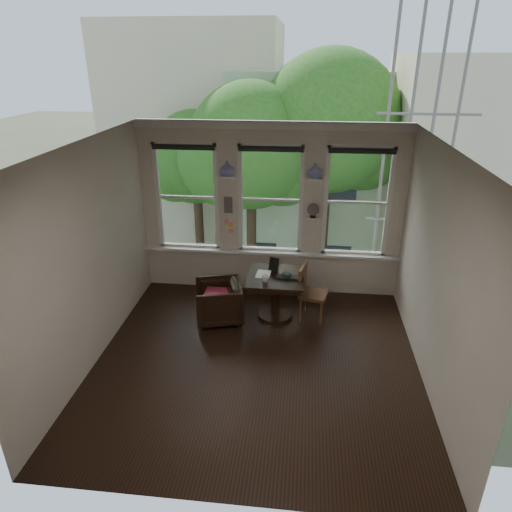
# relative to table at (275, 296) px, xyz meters

# --- Properties ---
(ground) EXTENTS (4.50, 4.50, 0.00)m
(ground) POSITION_rel_table_xyz_m (-0.17, -1.24, -0.38)
(ground) COLOR black
(ground) RESTS_ON ground
(ceiling) EXTENTS (4.50, 4.50, 0.00)m
(ceiling) POSITION_rel_table_xyz_m (-0.17, -1.24, 2.62)
(ceiling) COLOR silver
(ceiling) RESTS_ON ground
(wall_back) EXTENTS (4.50, 0.00, 4.50)m
(wall_back) POSITION_rel_table_xyz_m (-0.17, 1.01, 1.12)
(wall_back) COLOR beige
(wall_back) RESTS_ON ground
(wall_front) EXTENTS (4.50, 0.00, 4.50)m
(wall_front) POSITION_rel_table_xyz_m (-0.17, -3.49, 1.12)
(wall_front) COLOR beige
(wall_front) RESTS_ON ground
(wall_left) EXTENTS (0.00, 4.50, 4.50)m
(wall_left) POSITION_rel_table_xyz_m (-2.42, -1.24, 1.12)
(wall_left) COLOR beige
(wall_left) RESTS_ON ground
(wall_right) EXTENTS (0.00, 4.50, 4.50)m
(wall_right) POSITION_rel_table_xyz_m (2.08, -1.24, 1.12)
(wall_right) COLOR beige
(wall_right) RESTS_ON ground
(window_left) EXTENTS (1.10, 0.12, 1.90)m
(window_left) POSITION_rel_table_xyz_m (-1.62, 1.01, 1.32)
(window_left) COLOR white
(window_left) RESTS_ON ground
(window_center) EXTENTS (1.10, 0.12, 1.90)m
(window_center) POSITION_rel_table_xyz_m (-0.17, 1.01, 1.32)
(window_center) COLOR white
(window_center) RESTS_ON ground
(window_right) EXTENTS (1.10, 0.12, 1.90)m
(window_right) POSITION_rel_table_xyz_m (1.28, 1.01, 1.32)
(window_right) COLOR white
(window_right) RESTS_ON ground
(shelf_left) EXTENTS (0.26, 0.16, 0.03)m
(shelf_left) POSITION_rel_table_xyz_m (-0.90, 0.91, 1.73)
(shelf_left) COLOR white
(shelf_left) RESTS_ON ground
(shelf_right) EXTENTS (0.26, 0.16, 0.03)m
(shelf_right) POSITION_rel_table_xyz_m (0.55, 0.91, 1.73)
(shelf_right) COLOR white
(shelf_right) RESTS_ON ground
(intercom) EXTENTS (0.14, 0.06, 0.28)m
(intercom) POSITION_rel_table_xyz_m (-0.90, 0.94, 1.23)
(intercom) COLOR #59544F
(intercom) RESTS_ON ground
(sticky_notes) EXTENTS (0.16, 0.01, 0.24)m
(sticky_notes) POSITION_rel_table_xyz_m (-0.90, 0.95, 0.88)
(sticky_notes) COLOR pink
(sticky_notes) RESTS_ON ground
(desk_fan) EXTENTS (0.20, 0.20, 0.24)m
(desk_fan) POSITION_rel_table_xyz_m (0.55, 0.89, 1.16)
(desk_fan) COLOR #59544F
(desk_fan) RESTS_ON ground
(vase_left) EXTENTS (0.24, 0.24, 0.25)m
(vase_left) POSITION_rel_table_xyz_m (-0.90, 0.91, 1.86)
(vase_left) COLOR silver
(vase_left) RESTS_ON shelf_left
(vase_right) EXTENTS (0.24, 0.24, 0.25)m
(vase_right) POSITION_rel_table_xyz_m (0.55, 0.91, 1.86)
(vase_right) COLOR silver
(vase_right) RESTS_ON shelf_right
(table) EXTENTS (0.90, 0.90, 0.75)m
(table) POSITION_rel_table_xyz_m (0.00, 0.00, 0.00)
(table) COLOR black
(table) RESTS_ON ground
(armchair_left) EXTENTS (0.88, 0.87, 0.67)m
(armchair_left) POSITION_rel_table_xyz_m (-0.90, -0.19, -0.04)
(armchair_left) COLOR black
(armchair_left) RESTS_ON ground
(cushion_red) EXTENTS (0.45, 0.45, 0.06)m
(cushion_red) POSITION_rel_table_xyz_m (-0.90, -0.19, 0.08)
(cushion_red) COLOR maroon
(cushion_red) RESTS_ON armchair_left
(side_chair_right) EXTENTS (0.50, 0.50, 0.92)m
(side_chair_right) POSITION_rel_table_xyz_m (0.61, 0.00, 0.09)
(side_chair_right) COLOR #4F391C
(side_chair_right) RESTS_ON ground
(laptop) EXTENTS (0.36, 0.24, 0.03)m
(laptop) POSITION_rel_table_xyz_m (0.19, -0.12, 0.39)
(laptop) COLOR black
(laptop) RESTS_ON table
(mug) EXTENTS (0.13, 0.13, 0.10)m
(mug) POSITION_rel_table_xyz_m (-0.15, -0.22, 0.43)
(mug) COLOR white
(mug) RESTS_ON table
(drinking_glass) EXTENTS (0.16, 0.16, 0.11)m
(drinking_glass) POSITION_rel_table_xyz_m (0.18, -0.10, 0.43)
(drinking_glass) COLOR white
(drinking_glass) RESTS_ON table
(tablet) EXTENTS (0.18, 0.13, 0.22)m
(tablet) POSITION_rel_table_xyz_m (-0.04, 0.19, 0.48)
(tablet) COLOR black
(tablet) RESTS_ON table
(papers) EXTENTS (0.24, 0.31, 0.00)m
(papers) POSITION_rel_table_xyz_m (-0.20, 0.04, 0.38)
(papers) COLOR silver
(papers) RESTS_ON table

